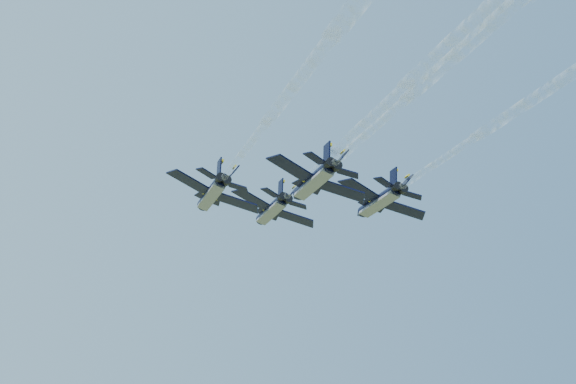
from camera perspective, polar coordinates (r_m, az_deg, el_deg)
name	(u,v)px	position (r m, az deg, el deg)	size (l,w,h in m)	color
jet_lead	(272,210)	(125.81, -1.06, -1.17)	(11.81, 16.70, 5.31)	black
jet_left	(212,194)	(113.52, -4.94, -0.10)	(11.81, 16.70, 5.31)	black
jet_right	(379,201)	(119.27, 5.92, -0.59)	(11.81, 16.70, 5.31)	black
jet_slot	(314,181)	(104.98, 1.69, 0.72)	(11.81, 16.70, 5.31)	black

